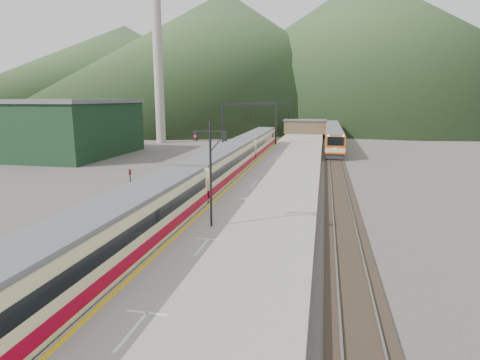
% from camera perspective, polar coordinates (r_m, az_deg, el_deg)
% --- Properties ---
extents(ground, '(400.00, 400.00, 0.00)m').
position_cam_1_polar(ground, '(18.63, -23.03, -17.28)').
color(ground, '#47423D').
rests_on(ground, ground).
extents(track_main, '(2.60, 200.00, 0.23)m').
position_cam_1_polar(track_main, '(54.78, 1.30, 2.46)').
color(track_main, black).
rests_on(track_main, ground).
extents(track_far, '(2.60, 200.00, 0.23)m').
position_cam_1_polar(track_far, '(55.90, -3.75, 2.62)').
color(track_far, black).
rests_on(track_far, ground).
extents(track_second, '(2.60, 200.00, 0.23)m').
position_cam_1_polar(track_second, '(53.91, 13.41, 2.00)').
color(track_second, black).
rests_on(track_second, ground).
extents(platform, '(8.00, 100.00, 1.00)m').
position_cam_1_polar(platform, '(52.02, 6.98, 2.37)').
color(platform, gray).
rests_on(platform, ground).
extents(gantry_near, '(9.55, 0.25, 8.00)m').
position_cam_1_polar(gantry_near, '(69.44, 1.28, 8.95)').
color(gantry_near, black).
rests_on(gantry_near, ground).
extents(gantry_far, '(9.55, 0.25, 8.00)m').
position_cam_1_polar(gantry_far, '(94.11, 4.11, 9.60)').
color(gantry_far, black).
rests_on(gantry_far, ground).
extents(warehouse, '(14.50, 20.50, 8.60)m').
position_cam_1_polar(warehouse, '(67.08, -22.75, 6.89)').
color(warehouse, black).
rests_on(warehouse, ground).
extents(smokestack, '(1.80, 1.80, 30.00)m').
position_cam_1_polar(smokestack, '(81.91, -11.54, 15.71)').
color(smokestack, '#9E998E').
rests_on(smokestack, ground).
extents(station_shed, '(9.40, 4.40, 3.10)m').
position_cam_1_polar(station_shed, '(91.50, 9.21, 7.54)').
color(station_shed, brown).
rests_on(station_shed, platform).
extents(hill_a, '(180.00, 180.00, 60.00)m').
position_cam_1_polar(hill_a, '(210.31, -2.04, 17.33)').
color(hill_a, '#2B3F24').
rests_on(hill_a, ground).
extents(hill_b, '(220.00, 220.00, 75.00)m').
position_cam_1_polar(hill_b, '(245.72, 17.29, 17.76)').
color(hill_b, '#2B3F24').
rests_on(hill_b, ground).
extents(hill_d, '(200.00, 200.00, 55.00)m').
position_cam_1_polar(hill_d, '(285.18, -15.83, 14.88)').
color(hill_d, '#2B3F24').
rests_on(hill_d, ground).
extents(main_train, '(3.08, 63.06, 3.76)m').
position_cam_1_polar(main_train, '(40.51, -2.44, 2.16)').
color(main_train, '#D7C789').
rests_on(main_train, track_main).
extents(second_train, '(2.76, 37.58, 3.37)m').
position_cam_1_polar(second_train, '(76.66, 13.08, 6.15)').
color(second_train, '#BA4D14').
rests_on(second_train, track_second).
extents(signal_mast, '(2.20, 0.28, 6.40)m').
position_cam_1_polar(signal_mast, '(23.92, -4.21, 2.43)').
color(signal_mast, black).
rests_on(signal_mast, platform).
extents(short_signal_a, '(0.26, 0.22, 2.27)m').
position_cam_1_polar(short_signal_a, '(25.30, -18.06, -5.66)').
color(short_signal_a, black).
rests_on(short_signal_a, ground).
extents(short_signal_b, '(0.24, 0.20, 2.27)m').
position_cam_1_polar(short_signal_b, '(42.95, -6.56, 1.76)').
color(short_signal_b, black).
rests_on(short_signal_b, ground).
extents(short_signal_c, '(0.26, 0.23, 2.27)m').
position_cam_1_polar(short_signal_c, '(38.39, -15.36, 0.25)').
color(short_signal_c, black).
rests_on(short_signal_c, ground).
extents(worker, '(0.68, 0.51, 1.68)m').
position_cam_1_polar(worker, '(24.68, -28.56, -8.49)').
color(worker, black).
rests_on(worker, ground).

